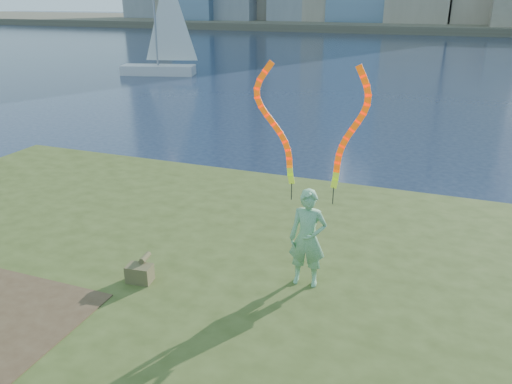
% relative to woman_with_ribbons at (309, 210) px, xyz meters
% --- Properties ---
extents(ground, '(320.00, 320.00, 0.00)m').
position_rel_woman_with_ribbons_xyz_m(ground, '(-2.37, 0.12, -2.19)').
color(ground, '#17233A').
rests_on(ground, ground).
extents(grassy_knoll, '(20.00, 18.00, 0.80)m').
position_rel_woman_with_ribbons_xyz_m(grassy_knoll, '(-2.37, -2.18, -1.86)').
color(grassy_knoll, '#384819').
rests_on(grassy_knoll, ground).
extents(far_shore, '(320.00, 40.00, 1.20)m').
position_rel_woman_with_ribbons_xyz_m(far_shore, '(-2.37, 95.12, -1.59)').
color(far_shore, '#4E4939').
rests_on(far_shore, ground).
extents(woman_with_ribbons, '(2.10, 0.47, 4.13)m').
position_rel_woman_with_ribbons_xyz_m(woman_with_ribbons, '(0.00, 0.00, 0.00)').
color(woman_with_ribbons, '#1C7D2A').
rests_on(woman_with_ribbons, grassy_knoll).
extents(canvas_bag, '(0.47, 0.54, 0.42)m').
position_rel_woman_with_ribbons_xyz_m(canvas_bag, '(-2.79, -1.01, -1.22)').
color(canvas_bag, brown).
rests_on(canvas_bag, grassy_knoll).
extents(sailboat, '(5.79, 3.14, 8.74)m').
position_rel_woman_with_ribbons_xyz_m(sailboat, '(-18.26, 25.81, -0.69)').
color(sailboat, silver).
rests_on(sailboat, ground).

